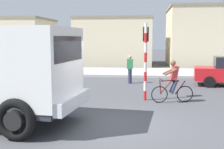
{
  "coord_description": "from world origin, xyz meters",
  "views": [
    {
      "loc": [
        0.98,
        -8.58,
        2.59
      ],
      "look_at": [
        -0.28,
        2.5,
        1.2
      ],
      "focal_mm": 46.87,
      "sensor_mm": 36.0,
      "label": 1
    }
  ],
  "objects": [
    {
      "name": "sidewalk_far",
      "position": [
        0.0,
        12.99,
        0.08
      ],
      "size": [
        80.0,
        5.0,
        0.16
      ],
      "primitive_type": "cube",
      "color": "#ADADA8",
      "rests_on": "ground"
    },
    {
      "name": "traffic_light_pole",
      "position": [
        0.99,
        3.64,
        2.07
      ],
      "size": [
        0.24,
        0.43,
        3.2
      ],
      "color": "red",
      "rests_on": "ground"
    },
    {
      "name": "building_mid_block",
      "position": [
        -2.04,
        20.27,
        2.29
      ],
      "size": [
        7.39,
        6.07,
        4.58
      ],
      "color": "beige",
      "rests_on": "ground"
    },
    {
      "name": "building_corner_left",
      "position": [
        -12.91,
        19.49,
        2.27
      ],
      "size": [
        8.79,
        6.57,
        4.53
      ],
      "color": "beige",
      "rests_on": "ground"
    },
    {
      "name": "pedestrian_near_kerb",
      "position": [
        0.12,
        8.07,
        0.85
      ],
      "size": [
        0.34,
        0.22,
        1.62
      ],
      "color": "#2D334C",
      "rests_on": "ground"
    },
    {
      "name": "cyclist",
      "position": [
        2.1,
        3.22,
        0.86
      ],
      "size": [
        1.7,
        0.57,
        1.72
      ],
      "color": "black",
      "rests_on": "ground"
    },
    {
      "name": "ground_plane",
      "position": [
        0.0,
        0.0,
        0.0
      ],
      "size": [
        120.0,
        120.0,
        0.0
      ],
      "primitive_type": "plane",
      "color": "#4C4C51"
    }
  ]
}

